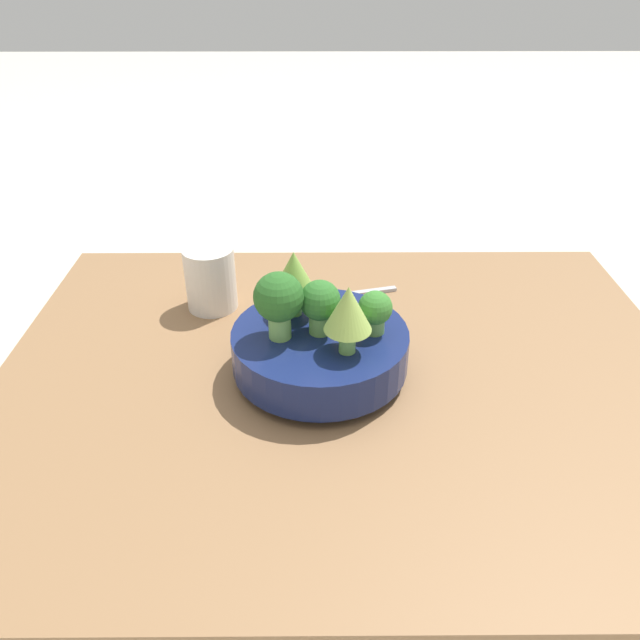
% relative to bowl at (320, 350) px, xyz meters
% --- Properties ---
extents(ground_plane, '(6.00, 6.00, 0.00)m').
position_rel_bowl_xyz_m(ground_plane, '(-0.03, -0.00, -0.09)').
color(ground_plane, beige).
extents(table, '(0.97, 0.76, 0.05)m').
position_rel_bowl_xyz_m(table, '(-0.03, -0.00, -0.06)').
color(table, olive).
rests_on(table, ground_plane).
extents(bowl, '(0.24, 0.24, 0.07)m').
position_rel_bowl_xyz_m(bowl, '(0.00, 0.00, 0.00)').
color(bowl, navy).
rests_on(bowl, table).
extents(romanesco_piece_far, '(0.06, 0.06, 0.09)m').
position_rel_bowl_xyz_m(romanesco_piece_far, '(-0.03, 0.04, 0.09)').
color(romanesco_piece_far, '#6BA34C').
rests_on(romanesco_piece_far, bowl).
extents(romanesco_piece_near, '(0.07, 0.07, 0.10)m').
position_rel_bowl_xyz_m(romanesco_piece_near, '(0.03, -0.05, 0.09)').
color(romanesco_piece_near, '#6BA34C').
rests_on(romanesco_piece_near, bowl).
extents(broccoli_floret_right, '(0.07, 0.07, 0.09)m').
position_rel_bowl_xyz_m(broccoli_floret_right, '(0.05, 0.01, 0.09)').
color(broccoli_floret_right, '#7AB256').
rests_on(broccoli_floret_right, bowl).
extents(broccoli_floret_center, '(0.05, 0.05, 0.08)m').
position_rel_bowl_xyz_m(broccoli_floret_center, '(0.00, -0.00, 0.07)').
color(broccoli_floret_center, '#6BA34C').
rests_on(broccoli_floret_center, bowl).
extents(broccoli_floret_left, '(0.05, 0.05, 0.06)m').
position_rel_bowl_xyz_m(broccoli_floret_left, '(-0.07, 0.00, 0.06)').
color(broccoli_floret_left, '#609347').
rests_on(broccoli_floret_left, bowl).
extents(cup, '(0.08, 0.08, 0.10)m').
position_rel_bowl_xyz_m(cup, '(0.17, -0.19, 0.01)').
color(cup, silver).
rests_on(cup, table).
extents(fork, '(0.18, 0.06, 0.01)m').
position_rel_bowl_xyz_m(fork, '(-0.04, -0.21, -0.04)').
color(fork, '#B2B2B7').
rests_on(fork, table).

